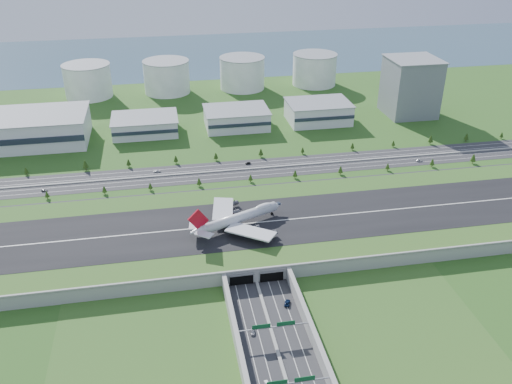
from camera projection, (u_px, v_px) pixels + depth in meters
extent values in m
plane|color=#295019|center=(242.00, 235.00, 345.51)|extent=(1200.00, 1200.00, 0.00)
cube|color=gray|center=(242.00, 230.00, 343.63)|extent=(520.00, 100.00, 8.00)
cube|color=#265A1F|center=(242.00, 224.00, 341.72)|extent=(520.00, 100.00, 0.16)
cube|color=black|center=(242.00, 224.00, 341.65)|extent=(520.00, 58.00, 0.12)
cube|color=silver|center=(242.00, 224.00, 341.62)|extent=(520.00, 0.90, 0.02)
cube|color=gray|center=(256.00, 269.00, 298.56)|extent=(520.00, 1.20, 1.20)
cube|color=#28282B|center=(280.00, 361.00, 249.91)|extent=(34.00, 120.00, 0.12)
cube|color=gray|center=(280.00, 360.00, 249.73)|extent=(1.60, 120.00, 0.90)
cube|color=gray|center=(238.00, 344.00, 253.84)|extent=(2.40, 100.00, 8.00)
cube|color=gray|center=(313.00, 334.00, 259.66)|extent=(2.40, 100.00, 8.00)
cube|color=black|center=(242.00, 280.00, 299.03)|extent=(13.00, 1.20, 6.00)
cube|color=black|center=(272.00, 276.00, 301.75)|extent=(13.00, 1.20, 6.00)
cylinder|color=gray|center=(235.00, 338.00, 258.29)|extent=(0.70, 0.70, 7.00)
cylinder|color=gray|center=(311.00, 328.00, 264.37)|extent=(0.70, 0.70, 7.00)
cube|color=gray|center=(274.00, 327.00, 259.60)|extent=(38.00, 0.50, 0.50)
cube|color=#0C4C23|center=(261.00, 327.00, 257.89)|extent=(9.00, 0.30, 2.40)
cube|color=#0C4C23|center=(286.00, 323.00, 259.81)|extent=(9.00, 0.30, 2.40)
cylinder|color=gray|center=(333.00, 383.00, 233.96)|extent=(0.70, 0.70, 7.00)
cube|color=gray|center=(291.00, 383.00, 229.19)|extent=(38.00, 0.50, 0.50)
cube|color=#0C4C23|center=(277.00, 383.00, 227.49)|extent=(9.00, 0.30, 2.40)
cube|color=#0C4C23|center=(305.00, 379.00, 229.40)|extent=(9.00, 0.30, 2.40)
cube|color=#28282B|center=(223.00, 171.00, 428.01)|extent=(560.00, 36.00, 0.12)
cylinder|color=#3D2819|center=(48.00, 197.00, 387.70)|extent=(0.50, 0.50, 2.09)
cone|color=#1C360E|center=(47.00, 194.00, 386.45)|extent=(3.25, 3.25, 4.18)
cylinder|color=#3D2819|center=(105.00, 193.00, 394.04)|extent=(0.50, 0.50, 2.25)
cone|color=#1C360E|center=(104.00, 189.00, 392.70)|extent=(3.49, 3.49, 4.49)
cylinder|color=#3D2819|center=(151.00, 189.00, 399.34)|extent=(0.50, 0.50, 2.11)
cone|color=#1C360E|center=(150.00, 186.00, 398.08)|extent=(3.28, 3.28, 4.21)
cylinder|color=#3D2819|center=(199.00, 185.00, 405.03)|extent=(0.50, 0.50, 2.35)
cone|color=#1C360E|center=(199.00, 181.00, 403.62)|extent=(3.66, 3.66, 4.70)
cylinder|color=#3D2819|center=(250.00, 181.00, 411.30)|extent=(0.50, 0.50, 2.18)
cone|color=#1C360E|center=(250.00, 177.00, 409.99)|extent=(3.39, 3.39, 4.36)
cylinder|color=#3D2819|center=(295.00, 177.00, 416.82)|extent=(0.50, 0.50, 2.37)
cone|color=#1C360E|center=(295.00, 173.00, 415.40)|extent=(3.68, 3.68, 4.73)
cylinder|color=#3D2819|center=(340.00, 173.00, 422.61)|extent=(0.50, 0.50, 2.48)
cone|color=#1C360E|center=(341.00, 169.00, 421.13)|extent=(3.86, 3.86, 4.97)
cylinder|color=#3D2819|center=(387.00, 169.00, 428.90)|extent=(0.50, 0.50, 2.21)
cone|color=#1C360E|center=(388.00, 166.00, 427.57)|extent=(3.44, 3.44, 4.42)
cylinder|color=#3D2819|center=(432.00, 165.00, 434.89)|extent=(0.50, 0.50, 2.47)
cone|color=#1C360E|center=(432.00, 162.00, 433.41)|extent=(3.84, 3.84, 4.93)
cylinder|color=#3D2819|center=(473.00, 162.00, 440.48)|extent=(0.50, 0.50, 2.91)
cone|color=#1C360E|center=(473.00, 158.00, 438.74)|extent=(4.53, 4.53, 5.82)
cylinder|color=#3D2819|center=(27.00, 173.00, 422.39)|extent=(0.50, 0.50, 2.17)
cone|color=#1C360E|center=(26.00, 170.00, 421.09)|extent=(3.37, 3.37, 4.34)
cylinder|color=#3D2819|center=(86.00, 168.00, 429.35)|extent=(0.50, 0.50, 2.97)
cone|color=#1C360E|center=(85.00, 164.00, 427.57)|extent=(4.62, 4.62, 5.94)
cylinder|color=#3D2819|center=(129.00, 166.00, 434.84)|extent=(0.50, 0.50, 2.35)
cone|color=#1C360E|center=(128.00, 162.00, 433.43)|extent=(3.66, 3.66, 4.70)
cylinder|color=#3D2819|center=(176.00, 162.00, 440.85)|extent=(0.50, 0.50, 2.37)
cone|color=#1C360E|center=(176.00, 159.00, 439.43)|extent=(3.69, 3.69, 4.75)
cylinder|color=#3D2819|center=(216.00, 159.00, 446.09)|extent=(0.50, 0.50, 2.36)
cone|color=#1C360E|center=(216.00, 156.00, 444.68)|extent=(3.68, 3.68, 4.73)
cylinder|color=#3D2819|center=(261.00, 155.00, 452.06)|extent=(0.50, 0.50, 2.60)
cone|color=#1C360E|center=(261.00, 152.00, 450.50)|extent=(4.04, 4.04, 5.19)
cylinder|color=#3D2819|center=(302.00, 153.00, 457.93)|extent=(0.50, 0.50, 2.04)
cone|color=#1C360E|center=(303.00, 150.00, 456.71)|extent=(3.17, 3.17, 4.08)
cylinder|color=#3D2819|center=(352.00, 149.00, 464.93)|extent=(0.50, 0.50, 2.28)
cone|color=#1C360E|center=(353.00, 146.00, 463.56)|extent=(3.54, 3.54, 4.55)
cylinder|color=#3D2819|center=(393.00, 146.00, 470.93)|extent=(0.50, 0.50, 2.06)
cone|color=#1C360E|center=(393.00, 143.00, 469.70)|extent=(3.20, 3.20, 4.11)
cylinder|color=#3D2819|center=(430.00, 143.00, 476.27)|extent=(0.50, 0.50, 2.87)
cone|color=#1C360E|center=(431.00, 139.00, 474.55)|extent=(4.46, 4.46, 5.74)
cylinder|color=#3D2819|center=(466.00, 140.00, 481.79)|extent=(0.50, 0.50, 2.62)
cone|color=#1C360E|center=(467.00, 136.00, 480.22)|extent=(4.08, 4.08, 5.25)
cylinder|color=#3D2819|center=(501.00, 138.00, 487.41)|extent=(0.50, 0.50, 2.17)
cone|color=#1C360E|center=(502.00, 135.00, 486.10)|extent=(3.38, 3.38, 4.35)
cube|color=silver|center=(17.00, 130.00, 473.21)|extent=(120.00, 60.00, 25.00)
cube|color=silver|center=(145.00, 125.00, 497.47)|extent=(58.00, 42.00, 15.00)
cube|color=silver|center=(236.00, 118.00, 510.59)|extent=(58.00, 42.00, 17.00)
cube|color=silver|center=(318.00, 112.00, 522.90)|extent=(58.00, 42.00, 19.00)
cube|color=slate|center=(411.00, 87.00, 533.99)|extent=(46.00, 46.00, 55.00)
cylinder|color=silver|center=(88.00, 81.00, 587.46)|extent=(50.00, 50.00, 35.00)
cylinder|color=silver|center=(167.00, 77.00, 601.04)|extent=(50.00, 50.00, 35.00)
cylinder|color=silver|center=(242.00, 73.00, 614.62)|extent=(50.00, 50.00, 35.00)
cylinder|color=silver|center=(314.00, 70.00, 628.20)|extent=(50.00, 50.00, 35.00)
cube|color=#345063|center=(188.00, 55.00, 762.51)|extent=(1200.00, 260.00, 0.06)
cylinder|color=silver|center=(239.00, 218.00, 337.22)|extent=(52.50, 26.97, 6.22)
cone|color=silver|center=(277.00, 205.00, 351.40)|extent=(9.58, 8.76, 6.22)
cone|color=silver|center=(198.00, 231.00, 322.87)|extent=(11.37, 9.52, 6.22)
ellipsoid|color=silver|center=(264.00, 207.00, 345.17)|extent=(14.09, 9.63, 3.82)
cube|color=silver|center=(251.00, 232.00, 324.56)|extent=(31.13, 27.08, 1.53)
cube|color=silver|center=(223.00, 209.00, 348.91)|extent=(17.06, 30.76, 1.53)
cylinder|color=#38383D|center=(255.00, 228.00, 332.34)|extent=(5.79, 4.66, 2.91)
cylinder|color=#38383D|center=(273.00, 233.00, 327.21)|extent=(5.79, 4.66, 2.91)
cylinder|color=#38383D|center=(236.00, 212.00, 349.53)|extent=(5.79, 4.66, 2.91)
cylinder|color=#38383D|center=(235.00, 203.00, 360.16)|extent=(5.79, 4.66, 2.91)
cube|color=silver|center=(204.00, 234.00, 318.32)|extent=(12.04, 11.08, 0.58)
cube|color=silver|center=(194.00, 225.00, 327.63)|extent=(7.09, 11.31, 0.58)
cube|color=red|center=(198.00, 220.00, 319.88)|extent=(13.09, 6.21, 14.56)
cylinder|color=black|center=(272.00, 214.00, 351.82)|extent=(1.85, 0.68, 1.85)
cylinder|color=black|center=(236.00, 229.00, 335.43)|extent=(1.85, 0.68, 1.85)
cylinder|color=black|center=(231.00, 224.00, 340.01)|extent=(1.85, 0.68, 1.85)
cylinder|color=black|center=(228.00, 232.00, 332.60)|extent=(1.85, 0.68, 1.85)
cylinder|color=black|center=(223.00, 227.00, 337.18)|extent=(1.85, 0.68, 1.85)
imported|color=#AFAFB4|center=(253.00, 332.00, 265.69)|extent=(2.65, 5.03, 1.63)
imported|color=white|center=(267.00, 384.00, 236.79)|extent=(2.06, 4.44, 1.41)
imported|color=#0B1937|center=(287.00, 303.00, 285.06)|extent=(4.63, 6.67, 1.69)
imported|color=#535357|center=(44.00, 191.00, 397.36)|extent=(4.48, 2.06, 1.49)
imported|color=black|center=(248.00, 163.00, 439.59)|extent=(4.65, 2.79, 1.45)
imported|color=silver|center=(419.00, 161.00, 444.16)|extent=(5.30, 2.65, 1.44)
imported|color=white|center=(157.00, 171.00, 426.36)|extent=(5.78, 2.57, 1.65)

